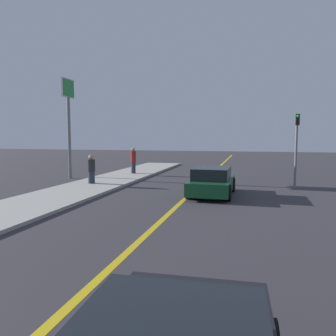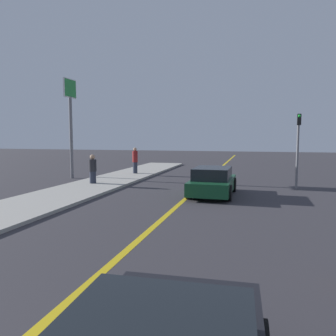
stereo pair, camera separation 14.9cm
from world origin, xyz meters
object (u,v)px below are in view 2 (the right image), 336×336
Objects in this scene: traffic_light at (298,143)px; car_ahead_center at (213,182)px; pedestrian_mid_group at (93,169)px; pedestrian_far_standing at (135,160)px; roadside_sign at (70,109)px.

car_ahead_center is at bearing -145.67° from traffic_light.
pedestrian_far_standing is at bearing 84.31° from pedestrian_mid_group.
pedestrian_mid_group is at bearing 169.64° from car_ahead_center.
car_ahead_center is at bearing -21.78° from roadside_sign.
pedestrian_far_standing is 0.28× the size of roadside_sign.
roadside_sign reaches higher than pedestrian_far_standing.
pedestrian_far_standing reaches higher than pedestrian_mid_group.
pedestrian_far_standing is at bearing 159.17° from traffic_light.
traffic_light is 13.61m from roadside_sign.
traffic_light is at bearing -4.92° from roadside_sign.
roadside_sign is (-13.41, 1.16, 2.07)m from traffic_light.
pedestrian_mid_group is at bearing -95.69° from pedestrian_far_standing.
pedestrian_far_standing is 0.47× the size of traffic_light.
pedestrian_mid_group is 0.88× the size of pedestrian_far_standing.
roadside_sign reaches higher than traffic_light.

